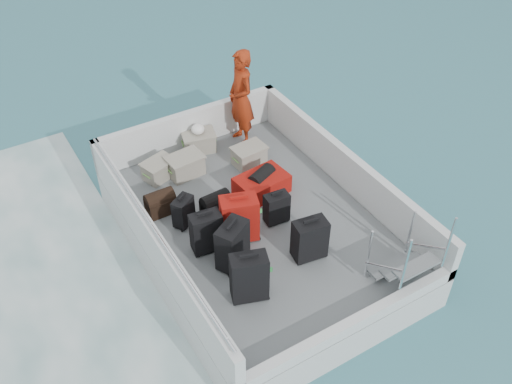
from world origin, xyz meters
TOP-DOWN VIEW (x-y plane):
  - ground at (0.00, 0.00)m, footprint 160.00×160.00m
  - ferry_hull at (0.00, 0.00)m, footprint 3.60×5.00m
  - deck at (0.00, 0.00)m, footprint 3.30×4.70m
  - deck_fittings at (0.35, -0.32)m, footprint 3.60×5.00m
  - suitcase_0 at (-0.89, -1.26)m, footprint 0.57×0.43m
  - suitcase_1 at (-0.97, -0.15)m, footprint 0.49×0.32m
  - suitcase_2 at (-1.03, 0.52)m, footprint 0.41×0.36m
  - suitcase_4 at (-0.78, -0.60)m, footprint 0.59×0.51m
  - suitcase_5 at (-0.43, -0.19)m, footprint 0.64×0.50m
  - suitcase_6 at (0.26, -1.06)m, footprint 0.53×0.36m
  - suitcase_7 at (0.25, -0.17)m, footprint 0.40×0.25m
  - suitcase_8 at (0.41, 0.55)m, footprint 0.91×0.65m
  - duffel_0 at (-1.23, 0.97)m, footprint 0.46×0.30m
  - duffel_1 at (-0.49, 0.47)m, footprint 0.47×0.33m
  - duffel_2 at (0.45, 0.61)m, footprint 0.54×0.45m
  - crate_0 at (-0.89, 1.81)m, footprint 0.60×0.49m
  - crate_1 at (-0.46, 1.65)m, footprint 0.61×0.45m
  - crate_2 at (0.06, 2.18)m, footprint 0.64×0.51m
  - crate_3 at (0.64, 1.35)m, footprint 0.57×0.41m
  - yellow_bag at (0.69, 1.60)m, footprint 0.28×0.26m
  - white_bag at (0.06, 2.18)m, footprint 0.24×0.24m
  - passenger at (0.89, 2.04)m, footprint 0.49×0.71m

SIDE VIEW (x-z plane):
  - ground at x=0.00m, z-range 0.00..0.00m
  - ferry_hull at x=0.00m, z-range 0.00..0.60m
  - deck at x=0.00m, z-range 0.60..0.62m
  - yellow_bag at x=0.69m, z-range 0.62..0.84m
  - crate_0 at x=-0.89m, z-range 0.62..0.93m
  - duffel_0 at x=-1.23m, z-range 0.62..0.94m
  - duffel_1 at x=-0.49m, z-range 0.62..0.94m
  - duffel_2 at x=0.45m, z-range 0.62..0.94m
  - crate_3 at x=0.64m, z-range 0.62..0.95m
  - suitcase_8 at x=0.41m, z-range 0.62..0.96m
  - crate_2 at x=0.06m, z-range 0.62..0.96m
  - crate_1 at x=-0.46m, z-range 0.62..0.97m
  - suitcase_2 at x=-1.03m, z-range 0.62..1.13m
  - suitcase_7 at x=0.25m, z-range 0.62..1.16m
  - suitcase_6 at x=0.26m, z-range 0.62..1.30m
  - suitcase_1 at x=-0.97m, z-range 0.62..1.30m
  - suitcase_4 at x=-0.78m, z-range 0.62..1.36m
  - deck_fittings at x=0.35m, z-range 0.54..1.44m
  - suitcase_5 at x=-0.43m, z-range 0.62..1.39m
  - suitcase_0 at x=-0.89m, z-range 0.62..1.39m
  - white_bag at x=0.06m, z-range 0.96..1.14m
  - passenger at x=0.89m, z-range 0.62..2.45m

